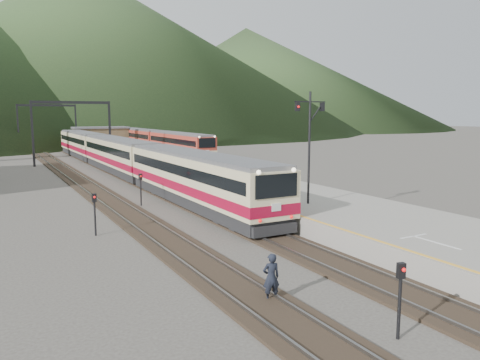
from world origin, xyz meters
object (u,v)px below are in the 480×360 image
main_train (119,154)px  second_train (158,142)px  worker (271,277)px  signal_mast (309,136)px

main_train → second_train: size_ratio=1.67×
main_train → worker: 37.82m
second_train → worker: bearing=-105.3°
main_train → worker: bearing=-96.7°
second_train → signal_mast: size_ratio=5.53×
second_train → signal_mast: 49.37m
main_train → worker: size_ratio=36.49×
main_train → signal_mast: signal_mast is taller
main_train → worker: main_train is taller
main_train → worker: (-4.44, -37.54, -1.23)m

